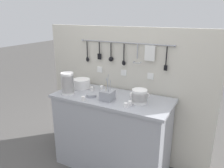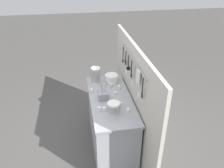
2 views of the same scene
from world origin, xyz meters
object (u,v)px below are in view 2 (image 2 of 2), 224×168
at_px(cutlery_caddy, 103,96).
at_px(bowl_stack_tall_left, 96,75).
at_px(plate_stack, 112,78).
at_px(cup_back_left, 104,109).
at_px(bowl_stack_short_front, 114,108).
at_px(cup_mid_row, 111,85).
at_px(cup_by_caddy, 120,104).
at_px(cup_back_right, 92,90).
at_px(cup_beside_plates, 119,87).
at_px(cup_front_right, 128,110).
at_px(steel_mixing_bowl, 102,90).
at_px(cup_edge_far, 115,93).
at_px(cup_edge_near, 99,109).

bearing_deg(cutlery_caddy, bowl_stack_tall_left, -174.76).
relative_size(plate_stack, cup_back_left, 4.21).
relative_size(bowl_stack_short_front, cup_mid_row, 3.20).
bearing_deg(cup_by_caddy, cup_back_right, -140.44).
xyz_separation_m(cup_by_caddy, cup_beside_plates, (-0.42, 0.07, 0.00)).
bearing_deg(cup_front_right, steel_mixing_bowl, -154.45).
relative_size(cup_mid_row, cup_back_left, 1.00).
distance_m(cup_mid_row, cup_beside_plates, 0.13).
relative_size(cutlery_caddy, cup_mid_row, 5.49).
distance_m(bowl_stack_tall_left, plate_stack, 0.25).
bearing_deg(cutlery_caddy, plate_stack, 157.41).
relative_size(bowl_stack_short_front, cup_edge_far, 3.20).
xyz_separation_m(plate_stack, cup_by_caddy, (0.66, -0.00, -0.03)).
relative_size(steel_mixing_bowl, cup_by_caddy, 2.26).
xyz_separation_m(bowl_stack_tall_left, cup_edge_far, (0.41, 0.23, -0.10)).
height_order(steel_mixing_bowl, cup_front_right, cup_front_right).
xyz_separation_m(bowl_stack_short_front, plate_stack, (-0.79, 0.11, -0.01)).
distance_m(bowl_stack_short_front, plate_stack, 0.80).
relative_size(steel_mixing_bowl, cup_beside_plates, 2.26).
bearing_deg(plate_stack, cup_mid_row, -11.46).
xyz_separation_m(steel_mixing_bowl, cup_back_right, (-0.01, -0.14, 0.01)).
bearing_deg(steel_mixing_bowl, bowl_stack_short_front, 8.61).
bearing_deg(cup_mid_row, cup_by_caddy, 3.58).
xyz_separation_m(cup_by_caddy, cup_back_right, (-0.40, -0.33, 0.00)).
distance_m(cup_edge_far, cup_by_caddy, 0.27).
relative_size(plate_stack, cup_mid_row, 4.21).
xyz_separation_m(bowl_stack_short_front, steel_mixing_bowl, (-0.53, -0.08, -0.06)).
bearing_deg(steel_mixing_bowl, plate_stack, 144.01).
height_order(cup_by_caddy, cup_front_right, same).
relative_size(steel_mixing_bowl, cup_back_left, 2.26).
height_order(bowl_stack_short_front, cup_back_right, bowl_stack_short_front).
height_order(plate_stack, cutlery_caddy, cutlery_caddy).
bearing_deg(cup_by_caddy, bowl_stack_short_front, -40.32).
relative_size(cup_edge_far, cup_back_left, 1.00).
xyz_separation_m(cup_front_right, cup_edge_near, (-0.09, -0.35, 0.00)).
distance_m(plate_stack, cup_mid_row, 0.17).
height_order(cup_by_caddy, cup_back_right, same).
bearing_deg(cup_back_right, cup_beside_plates, 92.13).
distance_m(cutlery_caddy, cup_mid_row, 0.35).
relative_size(cutlery_caddy, cup_edge_far, 5.49).
height_order(plate_stack, cup_edge_near, plate_stack).
bearing_deg(steel_mixing_bowl, cup_beside_plates, 94.48).
height_order(cup_edge_far, cup_front_right, same).
height_order(bowl_stack_short_front, cup_mid_row, bowl_stack_short_front).
height_order(plate_stack, cup_mid_row, plate_stack).
bearing_deg(cup_front_right, cup_beside_plates, -179.96).
xyz_separation_m(bowl_stack_tall_left, cutlery_caddy, (0.49, 0.04, -0.07)).
xyz_separation_m(bowl_stack_tall_left, cup_by_caddy, (0.68, 0.24, -0.10)).
height_order(cup_by_caddy, cup_back_left, same).
distance_m(cutlery_caddy, cup_back_right, 0.25).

